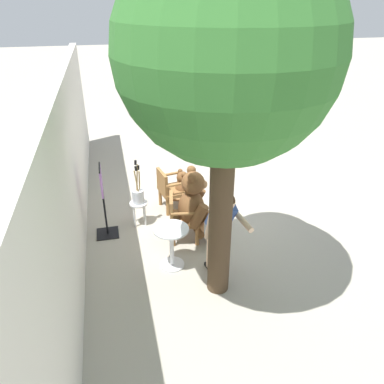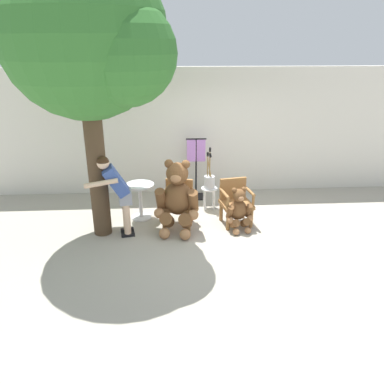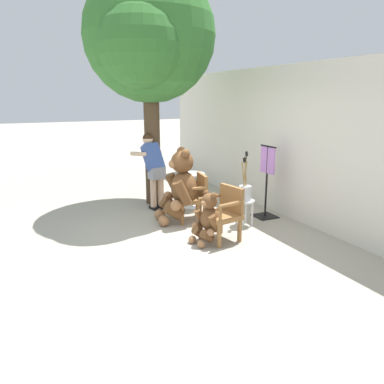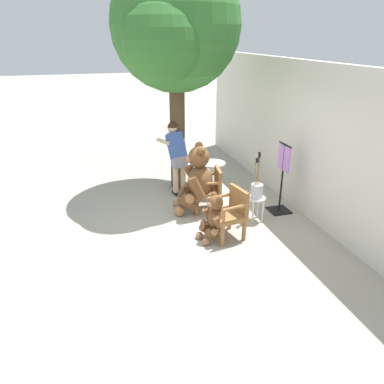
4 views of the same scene
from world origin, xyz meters
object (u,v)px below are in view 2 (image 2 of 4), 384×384
(teddy_bear_small, at_px, (239,209))
(white_stool, at_px, (209,193))
(teddy_bear_large, at_px, (177,197))
(brush_bucket, at_px, (209,180))
(wooden_chair_right, at_px, (235,200))
(wooden_chair_left, at_px, (178,202))
(round_side_table, at_px, (140,197))
(clothing_display_stand, at_px, (196,167))
(patio_tree, at_px, (91,40))
(person_visitor, at_px, (117,189))

(teddy_bear_small, bearing_deg, white_stool, 114.82)
(teddy_bear_large, bearing_deg, brush_bucket, 53.90)
(wooden_chair_right, height_order, teddy_bear_small, wooden_chair_right)
(wooden_chair_left, distance_m, round_side_table, 0.80)
(wooden_chair_right, relative_size, round_side_table, 1.19)
(round_side_table, distance_m, clothing_display_stand, 1.57)
(brush_bucket, height_order, round_side_table, brush_bucket)
(patio_tree, bearing_deg, teddy_bear_small, 1.32)
(person_visitor, bearing_deg, wooden_chair_left, 19.67)
(white_stool, relative_size, clothing_display_stand, 0.34)
(brush_bucket, distance_m, clothing_display_stand, 0.67)
(brush_bucket, relative_size, clothing_display_stand, 0.63)
(teddy_bear_large, height_order, teddy_bear_small, teddy_bear_large)
(brush_bucket, relative_size, patio_tree, 0.19)
(brush_bucket, xyz_separation_m, round_side_table, (-1.40, -0.38, -0.18))
(teddy_bear_small, xyz_separation_m, clothing_display_stand, (-0.68, 1.60, 0.31))
(white_stool, bearing_deg, clothing_display_stand, 110.37)
(teddy_bear_large, relative_size, brush_bucket, 1.57)
(wooden_chair_right, height_order, clothing_display_stand, clothing_display_stand)
(wooden_chair_left, relative_size, wooden_chair_right, 1.00)
(wooden_chair_right, bearing_deg, person_visitor, -169.99)
(wooden_chair_left, distance_m, wooden_chair_right, 1.10)
(wooden_chair_left, height_order, teddy_bear_large, teddy_bear_large)
(person_visitor, distance_m, round_side_table, 0.89)
(person_visitor, xyz_separation_m, white_stool, (1.73, 1.07, -0.55))
(brush_bucket, xyz_separation_m, patio_tree, (-1.95, -1.03, 2.68))
(wooden_chair_right, relative_size, teddy_bear_large, 0.63)
(teddy_bear_small, relative_size, white_stool, 1.80)
(wooden_chair_right, relative_size, clothing_display_stand, 0.63)
(wooden_chair_right, height_order, teddy_bear_large, teddy_bear_large)
(teddy_bear_large, distance_m, white_stool, 1.21)
(teddy_bear_large, height_order, person_visitor, person_visitor)
(wooden_chair_left, bearing_deg, clothing_display_stand, 71.81)
(clothing_display_stand, bearing_deg, round_side_table, -139.31)
(person_visitor, bearing_deg, clothing_display_stand, 48.51)
(wooden_chair_left, bearing_deg, patio_tree, -165.24)
(wooden_chair_left, relative_size, teddy_bear_small, 1.04)
(wooden_chair_right, distance_m, patio_tree, 3.73)
(teddy_bear_small, height_order, brush_bucket, brush_bucket)
(round_side_table, bearing_deg, teddy_bear_large, -38.07)
(white_stool, bearing_deg, person_visitor, -148.28)
(wooden_chair_right, xyz_separation_m, clothing_display_stand, (-0.66, 1.31, 0.26))
(wooden_chair_left, height_order, teddy_bear_small, wooden_chair_left)
(white_stool, bearing_deg, teddy_bear_small, -65.18)
(white_stool, relative_size, patio_tree, 0.10)
(wooden_chair_right, xyz_separation_m, white_stool, (-0.43, 0.69, -0.11))
(teddy_bear_small, bearing_deg, round_side_table, 162.26)
(patio_tree, bearing_deg, clothing_display_stand, 43.84)
(teddy_bear_small, distance_m, person_visitor, 2.24)
(patio_tree, bearing_deg, person_visitor, -10.65)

